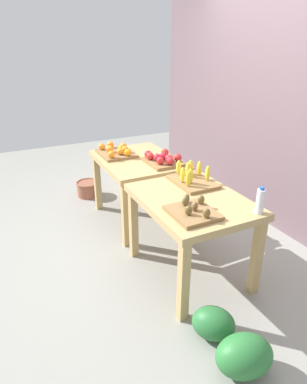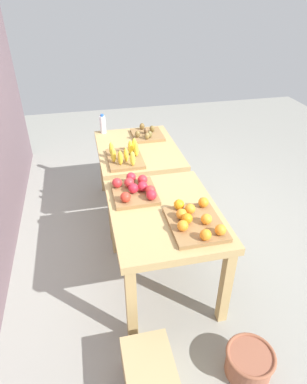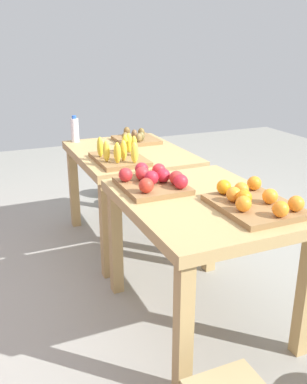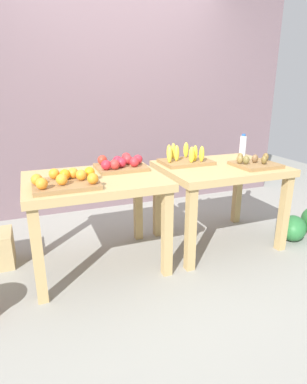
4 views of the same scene
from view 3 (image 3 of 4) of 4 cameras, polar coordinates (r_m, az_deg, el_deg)
The scene contains 9 objects.
ground_plane at distance 3.01m, azimuth 0.71°, elevation -10.76°, with size 8.00×8.00×0.00m, color gray.
display_table_left at distance 2.27m, azimuth 6.55°, elevation -3.47°, with size 1.04×0.80×0.75m.
display_table_right at distance 3.23m, azimuth -3.29°, elevation 3.76°, with size 1.04×0.80×0.75m.
orange_bin at distance 2.13m, azimuth 13.45°, elevation -1.24°, with size 0.45×0.36×0.11m.
apple_bin at distance 2.36m, azimuth -0.08°, elevation 1.57°, with size 0.41×0.34×0.11m.
banana_crate at distance 2.89m, azimuth -4.55°, elevation 4.97°, with size 0.44×0.32×0.17m.
kiwi_bin at distance 3.47m, azimuth -2.41°, elevation 7.24°, with size 0.36×0.32×0.10m.
water_bottle at distance 3.52m, azimuth -10.61°, elevation 8.29°, with size 0.06×0.06×0.21m.
watermelon_pile at distance 4.27m, azimuth -4.47°, elevation 0.66°, with size 0.69×0.42×0.28m.
Camera 3 is at (-2.36, 1.06, 1.53)m, focal length 39.39 mm.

